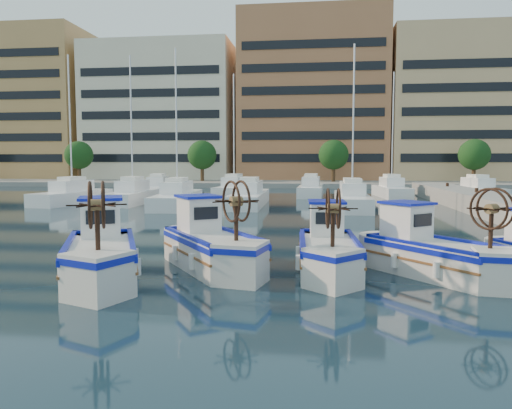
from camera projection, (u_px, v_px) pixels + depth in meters
name	position (u px, v px, depth m)	size (l,w,h in m)	color
ground	(245.00, 276.00, 14.65)	(300.00, 300.00, 0.00)	#193242
waterfront	(366.00, 111.00, 76.80)	(180.00, 40.00, 25.60)	gray
yacht_marina	(257.00, 195.00, 42.14)	(36.99, 22.28, 11.50)	white
fishing_boat_a	(101.00, 251.00, 14.25)	(3.45, 4.79, 2.89)	silver
fishing_boat_b	(211.00, 243.00, 15.65)	(3.96, 4.63, 2.84)	silver
fishing_boat_c	(328.00, 248.00, 15.18)	(1.91, 4.30, 2.65)	silver
fishing_boat_d	(432.00, 251.00, 14.62)	(3.92, 4.29, 2.68)	silver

